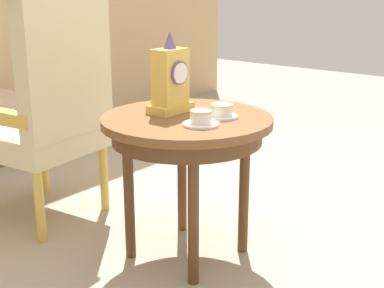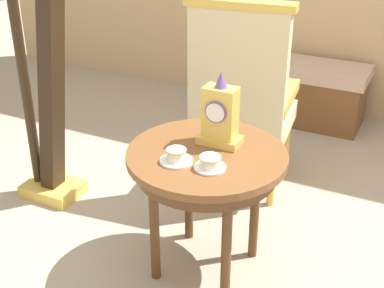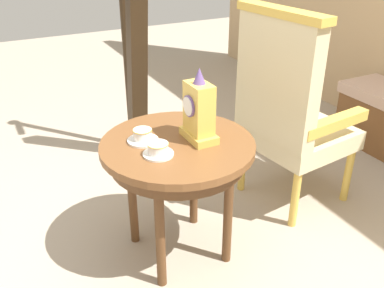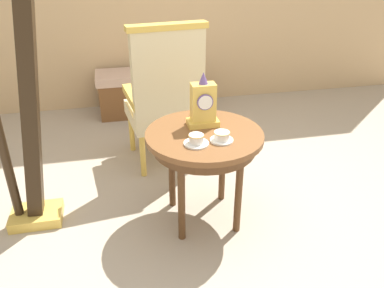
% 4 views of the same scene
% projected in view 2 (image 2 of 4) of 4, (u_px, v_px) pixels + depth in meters
% --- Properties ---
extents(ground_plane, '(10.00, 10.00, 0.00)m').
position_uv_depth(ground_plane, '(210.00, 282.00, 2.55)').
color(ground_plane, tan).
extents(side_table, '(0.70, 0.70, 0.62)m').
position_uv_depth(side_table, '(207.00, 167.00, 2.41)').
color(side_table, brown).
rests_on(side_table, ground).
extents(teacup_left, '(0.14, 0.14, 0.06)m').
position_uv_depth(teacup_left, '(176.00, 156.00, 2.29)').
color(teacup_left, white).
rests_on(teacup_left, side_table).
extents(teacup_right, '(0.13, 0.13, 0.06)m').
position_uv_depth(teacup_right, '(209.00, 163.00, 2.24)').
color(teacup_right, white).
rests_on(teacup_right, side_table).
extents(mantel_clock, '(0.19, 0.11, 0.34)m').
position_uv_depth(mantel_clock, '(220.00, 116.00, 2.39)').
color(mantel_clock, gold).
rests_on(mantel_clock, side_table).
extents(armchair, '(0.60, 0.59, 1.14)m').
position_uv_depth(armchair, '(242.00, 96.00, 3.02)').
color(armchair, beige).
rests_on(armchair, ground).
extents(harp, '(0.40, 0.24, 1.80)m').
position_uv_depth(harp, '(43.00, 78.00, 2.88)').
color(harp, gold).
rests_on(harp, ground).
extents(window_bench, '(1.06, 0.40, 0.44)m').
position_uv_depth(window_bench, '(293.00, 90.00, 4.09)').
color(window_bench, '#CCA893').
rests_on(window_bench, ground).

